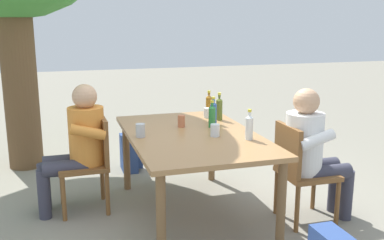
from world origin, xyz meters
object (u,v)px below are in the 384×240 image
(bottle_clear, at_px, (249,127))
(cup_glass, at_px, (215,130))
(person_in_plaid_shirt, at_px, (78,142))
(bottle_amber, at_px, (209,104))
(dining_table, at_px, (192,142))
(bottle_blue, at_px, (213,112))
(backpack_by_far_side, at_px, (130,154))
(cup_steel, at_px, (140,130))
(bottle_olive, at_px, (219,108))
(cup_terracotta, at_px, (181,121))
(cup_white, at_px, (207,113))
(person_in_white_shirt, at_px, (312,148))
(bottle_green, at_px, (212,116))
(chair_far_right, at_px, (91,158))
(chair_near_left, at_px, (299,168))

(bottle_clear, distance_m, cup_glass, 0.30)
(person_in_plaid_shirt, xyz_separation_m, bottle_amber, (0.28, -1.34, 0.22))
(bottle_clear, bearing_deg, dining_table, 50.22)
(bottle_clear, bearing_deg, bottle_blue, 8.56)
(person_in_plaid_shirt, height_order, cup_glass, person_in_plaid_shirt)
(backpack_by_far_side, bearing_deg, bottle_amber, -133.27)
(cup_steel, bearing_deg, bottle_olive, -64.15)
(backpack_by_far_side, bearing_deg, dining_table, -165.83)
(bottle_olive, xyz_separation_m, cup_glass, (-0.58, 0.25, -0.06))
(bottle_olive, bearing_deg, bottle_amber, 5.00)
(dining_table, bearing_deg, person_in_plaid_shirt, 67.58)
(cup_terracotta, height_order, cup_white, cup_terracotta)
(cup_glass, bearing_deg, bottle_blue, -17.80)
(person_in_plaid_shirt, relative_size, cup_white, 11.79)
(bottle_olive, distance_m, cup_white, 0.17)
(person_in_white_shirt, bearing_deg, cup_steel, 73.92)
(bottle_clear, height_order, bottle_olive, bottle_olive)
(bottle_green, bearing_deg, bottle_clear, -162.72)
(chair_far_right, height_order, backpack_by_far_side, chair_far_right)
(person_in_plaid_shirt, distance_m, backpack_by_far_side, 1.24)
(bottle_green, distance_m, backpack_by_far_side, 1.50)
(bottle_clear, bearing_deg, cup_glass, 53.04)
(person_in_plaid_shirt, relative_size, cup_steel, 10.33)
(chair_near_left, bearing_deg, bottle_clear, 81.90)
(bottle_amber, bearing_deg, bottle_blue, 167.29)
(cup_terracotta, bearing_deg, chair_near_left, -126.56)
(cup_terracotta, xyz_separation_m, cup_white, (0.31, -0.35, -0.01))
(chair_far_right, xyz_separation_m, cup_terracotta, (-0.14, -0.82, 0.33))
(bottle_amber, relative_size, bottle_blue, 0.99)
(cup_white, height_order, backpack_by_far_side, cup_white)
(chair_near_left, height_order, bottle_olive, bottle_olive)
(chair_near_left, height_order, backpack_by_far_side, chair_near_left)
(person_in_white_shirt, xyz_separation_m, cup_glass, (0.24, 0.80, 0.16))
(cup_white, bearing_deg, cup_glass, 166.63)
(chair_near_left, xyz_separation_m, bottle_olive, (0.82, 0.44, 0.39))
(bottle_amber, bearing_deg, person_in_plaid_shirt, 101.96)
(person_in_plaid_shirt, height_order, cup_steel, person_in_plaid_shirt)
(bottle_green, bearing_deg, person_in_white_shirt, -127.99)
(dining_table, xyz_separation_m, person_in_white_shirt, (-0.39, -0.95, -0.03))
(person_in_white_shirt, bearing_deg, bottle_amber, 27.86)
(chair_far_right, bearing_deg, cup_terracotta, -99.85)
(bottle_blue, bearing_deg, bottle_green, 155.30)
(bottle_olive, height_order, cup_terracotta, bottle_olive)
(chair_near_left, height_order, chair_far_right, same)
(bottle_blue, xyz_separation_m, cup_terracotta, (-0.04, 0.33, -0.06))
(person_in_plaid_shirt, height_order, bottle_amber, person_in_plaid_shirt)
(bottle_green, height_order, cup_white, bottle_green)
(bottle_clear, xyz_separation_m, cup_steel, (0.34, 0.85, -0.05))
(person_in_white_shirt, height_order, bottle_olive, person_in_white_shirt)
(person_in_white_shirt, bearing_deg, bottle_blue, 43.61)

